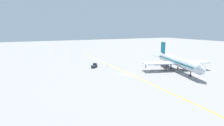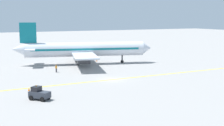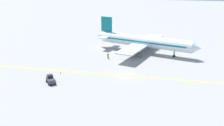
# 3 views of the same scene
# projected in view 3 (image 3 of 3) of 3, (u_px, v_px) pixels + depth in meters

# --- Properties ---
(ground_plane) EXTENTS (400.00, 400.00, 0.00)m
(ground_plane) POSITION_uv_depth(u_px,v_px,m) (124.00, 76.00, 65.75)
(ground_plane) COLOR gray
(apron_yellow_centreline) EXTENTS (0.67, 120.00, 0.01)m
(apron_yellow_centreline) POSITION_uv_depth(u_px,v_px,m) (124.00, 76.00, 65.75)
(apron_yellow_centreline) COLOR yellow
(apron_yellow_centreline) RESTS_ON ground
(airplane_at_gate) EXTENTS (28.34, 34.90, 10.60)m
(airplane_at_gate) POSITION_uv_depth(u_px,v_px,m) (144.00, 42.00, 83.56)
(airplane_at_gate) COLOR silver
(airplane_at_gate) RESTS_ON ground
(baggage_tug_dark) EXTENTS (3.27, 3.07, 2.11)m
(baggage_tug_dark) POSITION_uv_depth(u_px,v_px,m) (51.00, 80.00, 60.99)
(baggage_tug_dark) COLOR #333842
(baggage_tug_dark) RESTS_ON ground
(ground_crew_worker) EXTENTS (0.43, 0.45, 1.68)m
(ground_crew_worker) POSITION_uv_depth(u_px,v_px,m) (108.00, 56.00, 78.69)
(ground_crew_worker) COLOR #23232D
(ground_crew_worker) RESTS_ON ground
(traffic_cone_near_nose) EXTENTS (0.32, 0.32, 0.55)m
(traffic_cone_near_nose) POSITION_uv_depth(u_px,v_px,m) (61.00, 73.00, 66.96)
(traffic_cone_near_nose) COLOR orange
(traffic_cone_near_nose) RESTS_ON ground
(traffic_cone_mid_apron) EXTENTS (0.32, 0.32, 0.55)m
(traffic_cone_mid_apron) POSITION_uv_depth(u_px,v_px,m) (159.00, 50.00, 86.35)
(traffic_cone_mid_apron) COLOR orange
(traffic_cone_mid_apron) RESTS_ON ground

